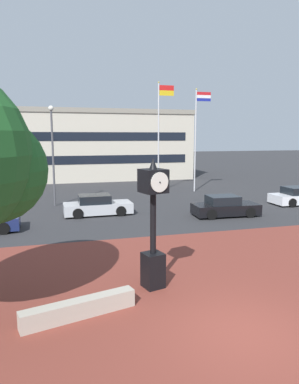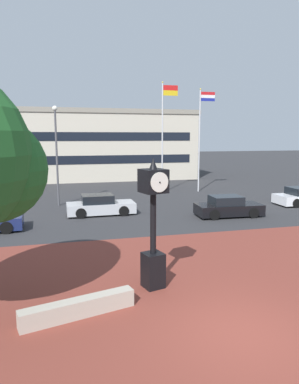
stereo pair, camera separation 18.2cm
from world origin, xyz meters
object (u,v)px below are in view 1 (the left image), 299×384
Objects in this scene: car_street_near at (97,206)px; civic_building at (96,144)px; street_clock at (153,225)px; car_street_mid at (225,207)px; street_lamp_post at (53,146)px; flagpole_primary at (160,131)px; flagpole_secondary at (197,134)px.

civic_building is at bearing 172.51° from car_street_near.
street_clock reaches higher than car_street_mid.
car_street_near is 0.61× the size of street_lamp_post.
flagpole_primary is 1.35× the size of street_lamp_post.
car_street_near is 21.48m from civic_building.
street_clock is 0.61× the size of street_lamp_post.
flagpole_secondary is 1.29× the size of street_lamp_post.
street_lamp_post is (-4.95, -17.38, 0.32)m from civic_building.
car_street_mid is 10.94m from flagpole_primary.
civic_building is at bearing 118.09° from flagpole_secondary.
street_clock is at bearing 1.59° from car_street_near.
flagpole_secondary reaches higher than street_clock.
civic_building is (1.85, 32.37, 1.84)m from street_clock.
car_street_mid is 10.94m from flagpole_secondary.
flagpole_primary is 9.67m from street_lamp_post.
civic_building is 18.07m from street_lamp_post.
car_street_mid is at bearing -30.77° from street_lamp_post.
street_clock is at bearing -78.31° from street_lamp_post.
street_lamp_post is at bearing 86.17° from street_clock.
civic_building is (-7.33, 13.73, -1.20)m from flagpole_secondary.
car_street_near is 13.00m from flagpole_secondary.
street_lamp_post reaches higher than car_street_mid.
street_clock is at bearing -116.22° from flagpole_secondary.
street_clock is 1.00× the size of car_street_near.
car_street_mid is (7.65, -2.38, -0.00)m from car_street_near.
flagpole_secondary reaches higher than street_lamp_post.
street_lamp_post is at bearing -118.28° from car_street_mid.
street_lamp_post is at bearing -163.48° from flagpole_secondary.
car_street_near is 1.03× the size of car_street_mid.
street_clock reaches higher than car_street_near.
flagpole_secondary is at bearing 16.52° from street_lamp_post.
flagpole_primary is at bearing 57.24° from street_clock.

